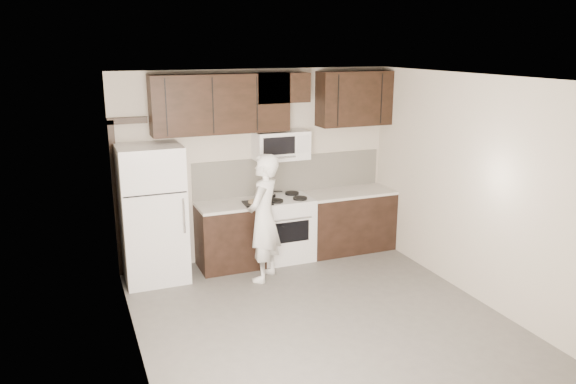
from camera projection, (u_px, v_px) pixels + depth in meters
floor at (322, 321)px, 6.35m from camera, size 4.50×4.50×0.00m
back_wall at (257, 165)px, 8.02m from camera, size 4.00×0.00×4.00m
ceiling at (326, 78)px, 5.65m from camera, size 4.50×4.50×0.00m
counter_run at (304, 226)px, 8.19m from camera, size 2.95×0.64×0.91m
stove at (284, 228)px, 8.08m from camera, size 0.76×0.66×0.94m
backsplash at (289, 174)px, 8.23m from camera, size 2.90×0.02×0.54m
upper_cabinets at (274, 100)px, 7.70m from camera, size 3.48×0.35×0.78m
microwave at (281, 145)px, 7.87m from camera, size 0.76×0.42×0.40m
refrigerator at (153, 214)px, 7.26m from camera, size 0.80×0.76×1.80m
door_trim at (119, 185)px, 7.32m from camera, size 0.50×0.08×2.12m
saucepan at (269, 192)px, 8.01m from camera, size 0.26×0.17×0.15m
baking_tray at (258, 203)px, 7.68m from camera, size 0.40×0.31×0.02m
pizza at (258, 202)px, 7.67m from camera, size 0.27×0.27×0.02m
person at (264, 218)px, 7.27m from camera, size 0.71×0.73×1.69m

